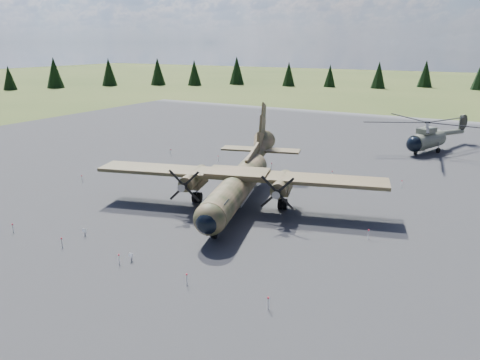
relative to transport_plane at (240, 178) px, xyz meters
The scene contains 8 objects.
ground 4.74m from the transport_plane, 141.13° to the right, with size 500.00×500.00×0.00m, color brown.
apron 8.56m from the transport_plane, 112.07° to the left, with size 120.00×120.00×0.04m, color slate.
transport_plane is the anchor object (origin of this frame).
helicopter_near 35.58m from the transport_plane, 69.35° to the left, with size 23.20×23.20×4.62m.
info_placard_left 15.45m from the transport_plane, 118.60° to the right, with size 0.41×0.19×0.63m.
info_placard_right 15.27m from the transport_plane, 92.72° to the right, with size 0.43×0.24×0.65m.
barrier_fence 4.85m from the transport_plane, 144.16° to the right, with size 33.12×29.62×0.85m.
treeline 12.08m from the transport_plane, 86.46° to the left, with size 291.31×294.41×10.96m.
Camera 1 is at (24.76, -36.00, 15.50)m, focal length 35.00 mm.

